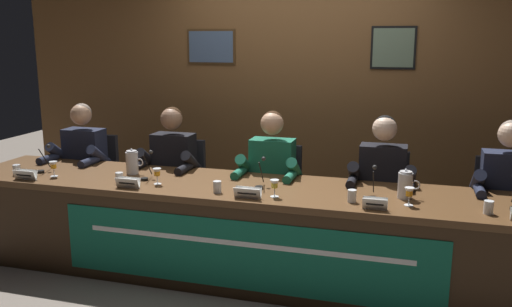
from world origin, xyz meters
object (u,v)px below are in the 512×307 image
juice_glass_left (157,173)px  water_cup_far_left (17,170)px  water_cup_left (119,179)px  microphone_left (147,170)px  juice_glass_far_left (53,166)px  panelist_center (270,174)px  microphone_center (261,178)px  water_pitcher_right_side (405,185)px  nameplate_far_left (25,175)px  chair_far_right (500,219)px  chair_center (276,199)px  water_cup_right (352,197)px  conference_table (251,218)px  chair_left (180,191)px  nameplate_left (128,183)px  water_cup_far_right (488,208)px  panelist_far_left (80,160)px  panelist_far_right (507,191)px  chair_far_left (94,184)px  juice_glass_center (275,185)px  microphone_right (373,188)px  nameplate_right (375,204)px  water_cup_center (217,187)px  panelist_right (382,182)px  panelist_left (170,167)px  water_pitcher_left_side (132,162)px  microphone_far_left (43,163)px  nameplate_center (248,193)px  chair_right (381,209)px  juice_glass_right (409,193)px

juice_glass_left → water_cup_far_left: bearing=-176.9°
water_cup_far_left → water_cup_left: size_ratio=1.00×
microphone_left → water_cup_left: bearing=-129.1°
juice_glass_far_left → panelist_center: size_ratio=0.10×
microphone_center → water_pitcher_right_side: microphone_center is taller
nameplate_far_left → chair_far_right: 3.72m
chair_center → water_cup_right: 1.14m
microphone_left → conference_table: bearing=-4.9°
chair_left → panelist_center: 0.96m
nameplate_left → water_cup_far_right: bearing=2.5°
conference_table → chair_left: 1.16m
panelist_far_left → panelist_far_right: (3.60, 0.00, 0.00)m
juice_glass_far_left → chair_center: (1.64, 0.79, -0.37)m
chair_far_left → juice_glass_center: (2.00, -0.84, 0.37)m
microphone_right → panelist_far_right: 1.05m
nameplate_right → chair_far_right: size_ratio=0.18×
chair_center → water_pitcher_right_side: bearing=-29.5°
microphone_left → panelist_center: panelist_center is taller
juice_glass_far_left → water_cup_center: 1.42m
water_cup_center → microphone_center: (0.26, 0.22, 0.04)m
chair_left → nameplate_far_left: bearing=-133.5°
nameplate_right → water_pitcher_right_side: 0.37m
water_cup_far_left → water_cup_left: same height
juice_glass_center → panelist_far_left: bearing=162.3°
panelist_right → water_cup_far_right: bearing=-41.4°
chair_center → panelist_far_right: (1.80, -0.20, 0.28)m
conference_table → chair_far_right: bearing=22.0°
chair_far_left → chair_far_right: size_ratio=1.00×
nameplate_left → microphone_center: size_ratio=0.86×
water_cup_far_left → conference_table: bearing=3.1°
microphone_left → panelist_left: bearing=92.0°
chair_center → water_pitcher_left_side: size_ratio=4.31×
microphone_right → nameplate_left: bearing=-171.9°
panelist_right → water_pitcher_right_side: bearing=-66.2°
microphone_far_left → water_cup_left: (0.80, -0.15, -0.04)m
chair_center → microphone_right: bearing=-37.8°
juice_glass_left → water_pitcher_left_side: size_ratio=0.59×
chair_far_left → chair_center: size_ratio=1.00×
nameplate_center → chair_far_right: size_ratio=0.21×
juice_glass_center → chair_far_right: bearing=27.8°
chair_right → juice_glass_far_left: bearing=-162.7°
panelist_far_left → chair_left: size_ratio=1.36×
water_cup_far_left → panelist_far_right: 3.81m
juice_glass_center → nameplate_right: juice_glass_center is taller
nameplate_center → panelist_right: (0.86, 0.73, -0.05)m
chair_far_left → water_cup_right: chair_far_left is taller
nameplate_far_left → water_cup_center: 1.57m
chair_left → juice_glass_right: (2.01, -0.78, 0.37)m
panelist_far_left → nameplate_left: bearing=-38.7°
juice_glass_right → panelist_far_right: 0.91m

